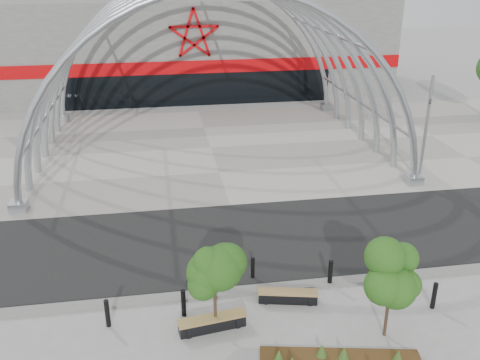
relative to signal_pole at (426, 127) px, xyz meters
The scene contains 16 objects.
ground 13.88m from the signal_pole, 141.18° to the right, with size 140.00×140.00×0.00m, color gray.
road 12.06m from the signal_pole, 154.67° to the right, with size 140.00×7.00×0.02m, color black.
forecourt 13.01m from the signal_pole, 146.47° to the left, with size 60.00×17.00×0.04m, color gray.
kerb 14.02m from the signal_pole, 140.36° to the right, with size 60.00×0.50×0.12m, color slate.
arena_building 27.11m from the signal_pole, 112.95° to the left, with size 34.00×15.24×8.00m.
vault_canopy 13.01m from the signal_pole, 146.47° to the left, with size 20.80×15.80×20.36m.
signal_pole is the anchor object (origin of this frame).
street_tree_0 16.29m from the signal_pole, 139.46° to the right, with size 1.45×1.45×3.30m.
street_tree_1 13.78m from the signal_pole, 120.88° to the right, with size 1.32×1.32×3.12m.
bench_0 16.63m from the signal_pole, 139.58° to the right, with size 2.29×0.82×0.47m.
bench_1 13.90m from the signal_pole, 135.35° to the right, with size 2.15×0.91×0.44m.
bollard_0 18.84m from the signal_pole, 147.95° to the right, with size 0.16×0.16×1.00m, color black.
bollard_1 16.72m from the signal_pole, 143.82° to the right, with size 0.16×0.16×1.01m, color black.
bollard_2 13.48m from the signal_pole, 143.43° to the right, with size 0.14×0.14×0.87m, color black.
bollard_3 12.11m from the signal_pole, 131.91° to the right, with size 0.16×0.16×1.03m, color black.
bollard_4 12.03m from the signal_pole, 114.28° to the right, with size 0.16×0.16×1.00m, color black.
Camera 1 is at (-3.32, -16.25, 11.27)m, focal length 40.00 mm.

